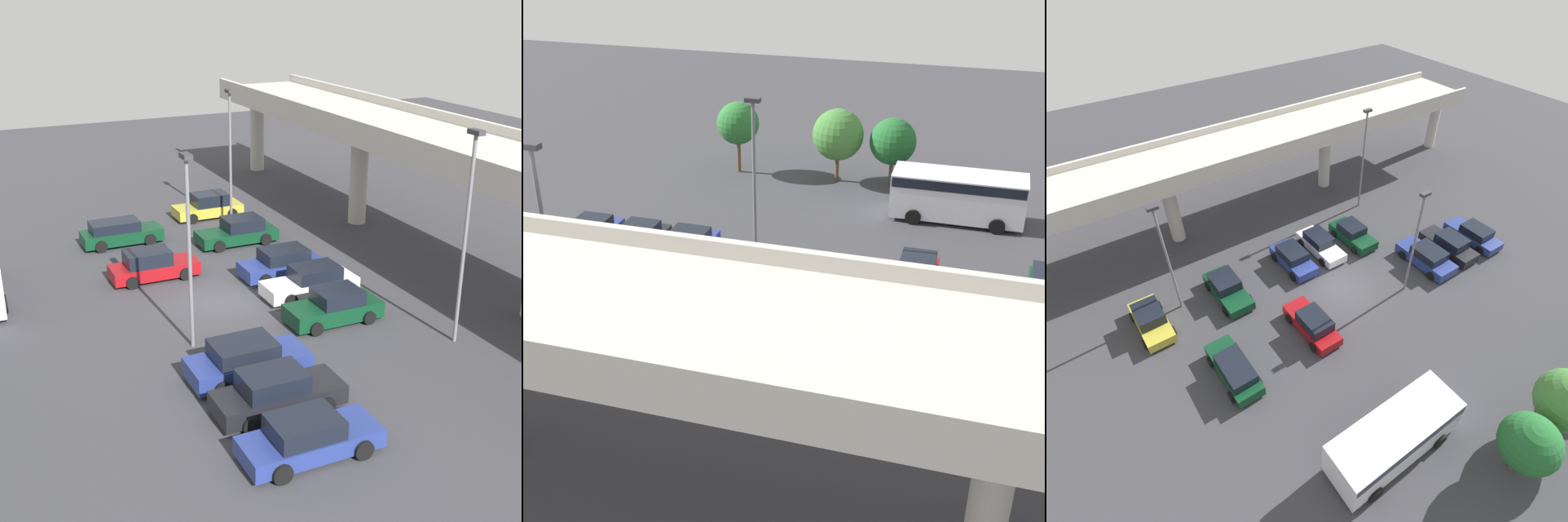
% 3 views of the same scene
% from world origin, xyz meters
% --- Properties ---
extents(ground_plane, '(98.79, 98.79, 0.00)m').
position_xyz_m(ground_plane, '(0.00, 0.00, 0.00)').
color(ground_plane, '#38383D').
extents(highway_overpass, '(47.22, 6.35, 7.49)m').
position_xyz_m(highway_overpass, '(0.00, 12.64, 6.18)').
color(highway_overpass, '#BCB7AD').
rests_on(highway_overpass, ground_plane).
extents(parked_car_2, '(2.17, 4.71, 1.55)m').
position_xyz_m(parked_car_2, '(-7.24, 4.17, 0.71)').
color(parked_car_2, '#0C381E').
rests_on(parked_car_2, ground_plane).
extents(parked_car_3, '(1.99, 4.56, 1.59)m').
position_xyz_m(parked_car_3, '(-4.06, -2.04, 0.73)').
color(parked_car_3, maroon).
rests_on(parked_car_3, ground_plane).
extents(parked_car_4, '(2.11, 4.35, 1.53)m').
position_xyz_m(parked_car_4, '(-1.52, 4.21, 0.73)').
color(parked_car_4, navy).
rests_on(parked_car_4, ground_plane).
extents(parked_car_5, '(2.03, 4.75, 1.51)m').
position_xyz_m(parked_car_5, '(1.26, 4.43, 0.71)').
color(parked_car_5, silver).
rests_on(parked_car_5, ground_plane).
extents(parked_car_6, '(2.09, 4.38, 1.55)m').
position_xyz_m(parked_car_6, '(4.29, 3.97, 0.71)').
color(parked_car_6, '#0C381E').
rests_on(parked_car_6, ground_plane).
extents(parked_car_7, '(2.24, 4.80, 1.57)m').
position_xyz_m(parked_car_7, '(7.18, -1.64, 0.74)').
color(parked_car_7, navy).
rests_on(parked_car_7, ground_plane).
extents(parked_car_8, '(2.08, 4.80, 1.61)m').
position_xyz_m(parked_car_8, '(9.82, -1.63, 0.74)').
color(parked_car_8, black).
rests_on(parked_car_8, ground_plane).
extents(parked_car_9, '(2.07, 4.75, 1.48)m').
position_xyz_m(parked_car_9, '(12.64, -1.86, 0.69)').
color(parked_car_9, navy).
rests_on(parked_car_9, ground_plane).
extents(shuttle_bus, '(7.24, 2.81, 2.70)m').
position_xyz_m(shuttle_bus, '(-5.24, -10.82, 1.61)').
color(shuttle_bus, silver).
rests_on(shuttle_bus, ground_plane).
extents(lamp_post_near_aisle, '(0.70, 0.35, 8.32)m').
position_xyz_m(lamp_post_near_aisle, '(3.86, -2.69, 4.86)').
color(lamp_post_near_aisle, slate).
rests_on(lamp_post_near_aisle, ground_plane).
extents(lamp_post_by_overpass, '(0.70, 0.35, 9.16)m').
position_xyz_m(lamp_post_by_overpass, '(8.16, 7.73, 5.28)').
color(lamp_post_by_overpass, slate).
rests_on(lamp_post_by_overpass, ground_plane).
extents(tree_front_left, '(2.85, 2.85, 4.25)m').
position_xyz_m(tree_front_left, '(-0.90, -15.00, 2.82)').
color(tree_front_left, brown).
rests_on(tree_front_left, ground_plane).
extents(tree_front_right, '(3.17, 3.17, 4.59)m').
position_xyz_m(tree_front_right, '(2.48, -14.84, 3.00)').
color(tree_front_right, brown).
rests_on(tree_front_right, ground_plane).
extents(tree_front_far_right, '(2.69, 2.69, 4.59)m').
position_xyz_m(tree_front_far_right, '(8.94, -14.64, 3.23)').
color(tree_front_far_right, brown).
rests_on(tree_front_far_right, ground_plane).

